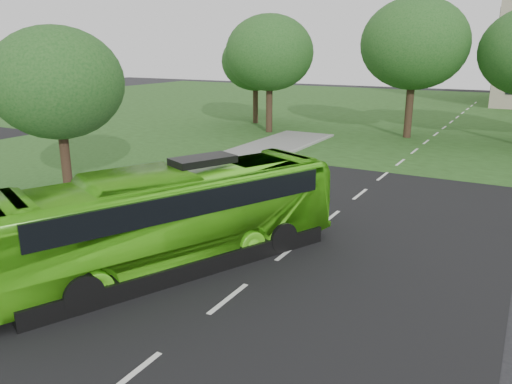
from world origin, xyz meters
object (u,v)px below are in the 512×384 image
Objects in this scene: tree_park_a at (270,53)px; tree_park_b at (415,44)px; tree_park_f at (255,62)px; tree_side_near at (57,83)px; bus at (174,217)px.

tree_park_b reaches higher than tree_park_a.
tree_park_f is at bearing 175.66° from tree_park_b.
tree_park_f is (-3.58, 4.06, -0.82)m from tree_park_a.
tree_side_near is (4.13, -25.59, -0.31)m from tree_park_f.
tree_park_b is at bearing 112.06° from bus.
bus is at bearing -65.51° from tree_park_f.
tree_side_near is (-10.24, -24.50, -1.80)m from tree_park_b.
tree_side_near is at bearing -88.55° from tree_park_a.
tree_park_b reaches higher than bus.
tree_park_a is at bearing 135.35° from bus.
tree_park_a is 11.20m from tree_park_b.
tree_park_b is at bearing 67.32° from tree_side_near.
bus is at bearing -21.49° from tree_side_near.
tree_park_b is 26.61m from tree_side_near.
tree_park_a is 21.57m from tree_side_near.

